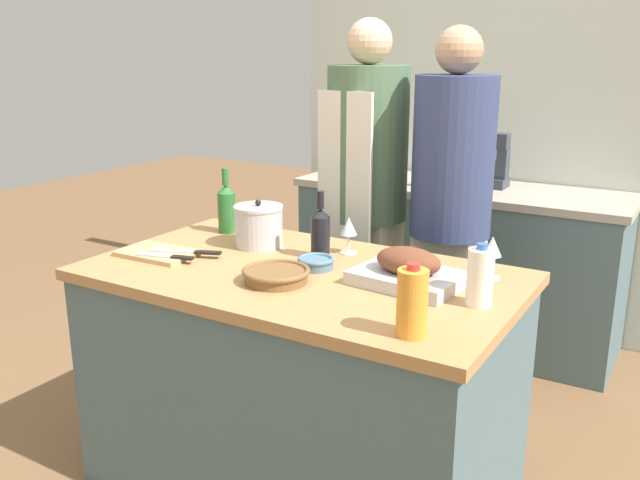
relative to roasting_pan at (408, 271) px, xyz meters
The scene contains 22 objects.
kitchen_island 0.61m from the roasting_pan, behind, with size 1.51×0.87×0.86m.
back_counter 1.69m from the roasting_pan, 103.59° to the left, with size 1.81×0.60×0.89m.
back_wall 2.00m from the roasting_pan, 101.19° to the left, with size 2.31×0.10×2.55m.
roasting_pan is the anchor object (origin of this frame).
wicker_basket 0.44m from the roasting_pan, 152.64° to the right, with size 0.23×0.23×0.05m.
cutting_board 0.96m from the roasting_pan, 168.88° to the right, with size 0.29×0.20×0.02m.
stock_pot 0.70m from the roasting_pan, behind, with size 0.19×0.19×0.19m.
mixing_bowl 0.35m from the roasting_pan, behind, with size 0.13×0.13×0.04m.
juice_jug 0.41m from the roasting_pan, 64.78° to the right, with size 0.08×0.08×0.21m.
milk_jug 0.27m from the roasting_pan, 11.72° to the right, with size 0.08×0.08×0.19m.
wine_bottle_green 0.95m from the roasting_pan, 166.94° to the left, with size 0.07×0.07×0.27m.
wine_bottle_dark 0.42m from the roasting_pan, 164.47° to the left, with size 0.07×0.07×0.25m.
wine_glass_left 0.30m from the roasting_pan, 44.06° to the left, with size 0.07×0.07×0.15m.
wine_glass_right 0.40m from the roasting_pan, 147.91° to the left, with size 0.07×0.07×0.14m.
knife_chef 0.84m from the roasting_pan, behind, with size 0.26×0.13×0.01m.
knife_paring 0.88m from the roasting_pan, 165.31° to the right, with size 0.22×0.09×0.01m.
stand_mixer 1.64m from the roasting_pan, 98.21° to the left, with size 0.18×0.14×0.29m.
condiment_bottle_tall 1.57m from the roasting_pan, 111.80° to the left, with size 0.05×0.05×0.21m.
condiment_bottle_short 2.04m from the roasting_pan, 123.22° to the left, with size 0.06×0.06×0.20m.
condiment_bottle_extra 1.80m from the roasting_pan, 124.32° to the left, with size 0.06×0.06×0.14m.
person_cook_aproned 1.00m from the roasting_pan, 125.21° to the left, with size 0.37×0.39×1.74m.
person_cook_guest 0.82m from the roasting_pan, 100.95° to the left, with size 0.35×0.35×1.71m.
Camera 1 is at (1.22, -1.90, 1.61)m, focal length 38.00 mm.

